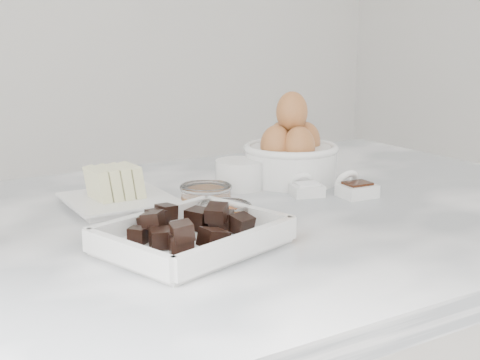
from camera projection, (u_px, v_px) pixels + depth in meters
name	position (u px, v px, depth m)	size (l,w,h in m)	color
marble_slab	(239.00, 223.00, 1.02)	(1.20, 0.80, 0.04)	white
chocolate_dish	(193.00, 230.00, 0.84)	(0.26, 0.23, 0.06)	white
butter_plate	(116.00, 192.00, 1.04)	(0.16, 0.16, 0.06)	white
sugar_ramekin	(239.00, 173.00, 1.15)	(0.08, 0.08, 0.05)	white
egg_bowl	(291.00, 153.00, 1.19)	(0.17, 0.17, 0.16)	white
honey_bowl	(206.00, 195.00, 1.04)	(0.08, 0.08, 0.04)	white
zest_bowl	(224.00, 214.00, 0.93)	(0.08, 0.08, 0.03)	white
vanilla_spoon	(355.00, 187.00, 1.10)	(0.06, 0.07, 0.04)	white
salt_spoon	(306.00, 187.00, 1.11)	(0.06, 0.07, 0.04)	white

